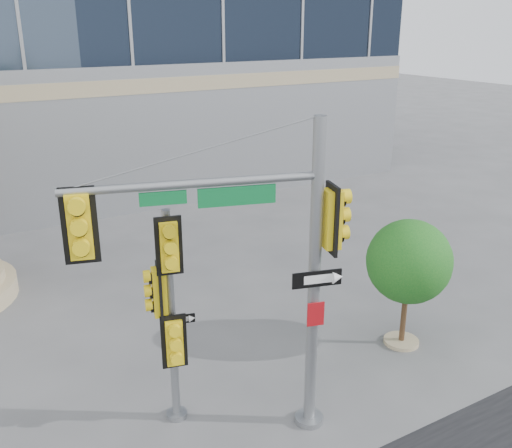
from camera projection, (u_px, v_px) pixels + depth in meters
ground at (280, 406)px, 11.99m from camera, size 120.00×120.00×0.00m
main_signal_pole at (256, 252)px, 9.99m from camera, size 4.66×1.71×6.16m
secondary_signal_pole at (169, 304)px, 10.70m from camera, size 0.77×0.69×4.46m
street_tree at (409, 264)px, 13.65m from camera, size 2.09×2.04×3.25m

